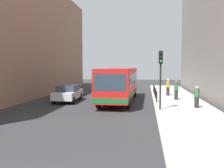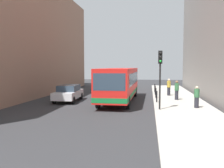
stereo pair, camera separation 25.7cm
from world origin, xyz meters
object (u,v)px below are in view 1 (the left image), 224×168
at_px(bus, 120,82).
at_px(bollard_mid, 155,93).
at_px(pedestrian_near_signal, 197,97).
at_px(traffic_light, 161,69).
at_px(pedestrian_mid_sidewalk, 176,90).
at_px(car_beside_bus, 68,93).
at_px(bollard_far, 154,90).
at_px(bollard_farthest, 154,88).
at_px(pedestrian_far_sidewalk, 168,87).
at_px(bollard_near, 157,97).

distance_m(bus, bollard_mid, 3.81).
relative_size(bus, pedestrian_near_signal, 6.94).
height_order(bus, traffic_light, traffic_light).
distance_m(bollard_mid, pedestrian_mid_sidewalk, 2.11).
distance_m(bollard_mid, pedestrian_near_signal, 5.96).
relative_size(car_beside_bus, bollard_mid, 4.73).
bearing_deg(traffic_light, bus, 125.54).
distance_m(bollard_far, pedestrian_mid_sidewalk, 4.21).
distance_m(car_beside_bus, bollard_farthest, 11.25).
xyz_separation_m(bus, traffic_light, (3.38, -4.73, 1.28)).
bearing_deg(bollard_mid, pedestrian_mid_sidewalk, -28.24).
distance_m(bus, traffic_light, 5.95).
bearing_deg(pedestrian_mid_sidewalk, pedestrian_near_signal, -44.96).
xyz_separation_m(car_beside_bus, traffic_light, (7.98, -3.91, 2.22)).
distance_m(bollard_far, bollard_farthest, 2.80).
relative_size(car_beside_bus, pedestrian_mid_sidewalk, 2.58).
height_order(bus, pedestrian_far_sidewalk, bus).
xyz_separation_m(traffic_light, bollard_farthest, (-0.10, 11.94, -2.38)).
distance_m(pedestrian_near_signal, pedestrian_far_sidewalk, 7.70).
relative_size(bus, traffic_light, 2.70).
distance_m(bus, pedestrian_near_signal, 7.12).
height_order(pedestrian_mid_sidewalk, pedestrian_far_sidewalk, pedestrian_far_sidewalk).
bearing_deg(bus, pedestrian_mid_sidewalk, -172.23).
bearing_deg(bollard_near, bus, 160.03).
height_order(car_beside_bus, pedestrian_mid_sidewalk, pedestrian_mid_sidewalk).
height_order(bollard_far, bollard_farthest, same).
bearing_deg(car_beside_bus, pedestrian_mid_sidewalk, -174.60).
xyz_separation_m(traffic_light, pedestrian_mid_sidewalk, (1.72, 5.36, -1.99)).
height_order(bollard_mid, pedestrian_near_signal, pedestrian_near_signal).
relative_size(bus, car_beside_bus, 2.46).
xyz_separation_m(bus, bollard_near, (3.28, -1.19, -1.10)).
bearing_deg(pedestrian_mid_sidewalk, traffic_light, -75.43).
height_order(bollard_near, pedestrian_far_sidewalk, pedestrian_far_sidewalk).
distance_m(bus, bollard_farthest, 7.99).
xyz_separation_m(bollard_far, pedestrian_near_signal, (2.78, -8.06, 0.31)).
height_order(bollard_near, pedestrian_near_signal, pedestrian_near_signal).
distance_m(traffic_light, bollard_mid, 6.77).
distance_m(traffic_light, pedestrian_far_sidewalk, 8.96).
relative_size(bollard_far, pedestrian_near_signal, 0.60).
bearing_deg(bus, bollard_farthest, -113.71).
distance_m(traffic_light, bollard_far, 9.44).
distance_m(bus, bollard_near, 3.66).
bearing_deg(bollard_mid, bollard_far, 90.00).
distance_m(car_beside_bus, pedestrian_mid_sidewalk, 9.82).
bearing_deg(bus, bollard_near, 160.78).
bearing_deg(bollard_farthest, bollard_mid, -90.00).
xyz_separation_m(bollard_mid, pedestrian_mid_sidewalk, (1.82, -0.98, 0.39)).
height_order(bollard_far, pedestrian_mid_sidewalk, pedestrian_mid_sidewalk).
bearing_deg(car_beside_bus, bollard_far, -149.55).
xyz_separation_m(bus, bollard_mid, (3.28, 1.61, -1.10)).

